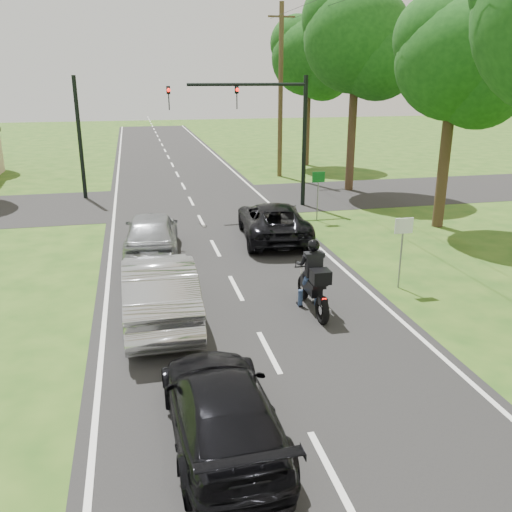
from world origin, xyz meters
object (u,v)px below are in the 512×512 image
at_px(dark_suv, 273,221).
at_px(dark_car_behind, 221,408).
at_px(motorcycle_rider, 314,284).
at_px(silver_sedan, 159,289).
at_px(utility_pole_far, 281,91).
at_px(sign_white, 403,236).
at_px(silver_suv, 152,233).
at_px(sign_green, 318,184).
at_px(traffic_signal, 266,118).

distance_m(dark_suv, dark_car_behind, 12.22).
relative_size(motorcycle_rider, silver_sedan, 0.46).
bearing_deg(utility_pole_far, motorcycle_rider, -102.67).
xyz_separation_m(utility_pole_far, sign_white, (-1.50, -19.02, -3.49)).
bearing_deg(silver_sedan, motorcycle_rider, 173.94).
distance_m(silver_suv, dark_car_behind, 10.73).
relative_size(dark_suv, silver_suv, 1.13).
xyz_separation_m(sign_white, sign_green, (0.20, 8.00, 0.00)).
height_order(silver_suv, sign_green, sign_green).
relative_size(dark_suv, dark_car_behind, 1.17).
distance_m(silver_sedan, utility_pole_far, 21.84).
xyz_separation_m(motorcycle_rider, sign_white, (3.01, 1.06, 0.81)).
relative_size(motorcycle_rider, dark_suv, 0.46).
distance_m(sign_white, sign_green, 8.00).
xyz_separation_m(motorcycle_rider, silver_suv, (-3.93, 5.93, -0.01)).
bearing_deg(dark_suv, traffic_signal, -94.91).
height_order(dark_suv, silver_sedan, silver_sedan).
relative_size(traffic_signal, sign_green, 3.00).
bearing_deg(dark_car_behind, traffic_signal, -107.73).
height_order(traffic_signal, sign_green, traffic_signal).
bearing_deg(silver_suv, dark_car_behind, 98.38).
distance_m(silver_sedan, sign_green, 11.27).
bearing_deg(dark_suv, dark_car_behind, 77.17).
bearing_deg(motorcycle_rider, sign_green, 70.45).
bearing_deg(sign_white, dark_suv, 112.23).
xyz_separation_m(utility_pole_far, sign_green, (-1.30, -11.02, -3.49)).
relative_size(silver_suv, sign_white, 2.12).
xyz_separation_m(traffic_signal, utility_pole_far, (2.86, 8.00, 0.95)).
xyz_separation_m(silver_suv, sign_white, (6.94, -4.87, 0.82)).
xyz_separation_m(motorcycle_rider, dark_suv, (0.66, 6.81, -0.07)).
bearing_deg(traffic_signal, dark_suv, -100.65).
distance_m(motorcycle_rider, sign_green, 9.64).
bearing_deg(dark_car_behind, silver_suv, -87.83).
distance_m(dark_car_behind, traffic_signal, 17.88).
relative_size(dark_suv, utility_pole_far, 0.51).
xyz_separation_m(silver_suv, traffic_signal, (5.58, 6.14, 3.36)).
distance_m(motorcycle_rider, sign_white, 3.29).
xyz_separation_m(dark_suv, dark_car_behind, (-3.89, -11.58, -0.08)).
bearing_deg(traffic_signal, dark_car_behind, -106.16).
distance_m(dark_suv, traffic_signal, 6.35).
height_order(silver_sedan, utility_pole_far, utility_pole_far).
distance_m(silver_suv, sign_white, 8.52).
bearing_deg(traffic_signal, sign_white, -82.95).
distance_m(dark_car_behind, utility_pole_far, 26.40).
xyz_separation_m(dark_car_behind, sign_green, (6.44, 13.83, 0.96)).
distance_m(dark_car_behind, sign_green, 15.28).
bearing_deg(silver_suv, motorcycle_rider, 128.17).
height_order(utility_pole_far, sign_white, utility_pole_far).
height_order(motorcycle_rider, silver_suv, motorcycle_rider).
relative_size(motorcycle_rider, dark_car_behind, 0.53).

